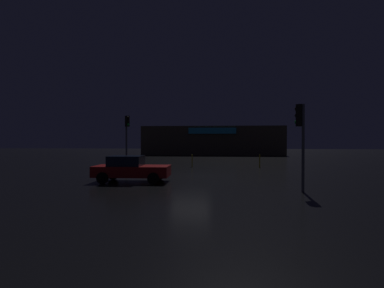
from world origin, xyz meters
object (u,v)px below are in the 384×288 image
at_px(traffic_signal_opposite, 301,128).
at_px(traffic_signal_main, 127,132).
at_px(car_near, 131,169).
at_px(store_building, 213,141).

bearing_deg(traffic_signal_opposite, traffic_signal_main, 135.42).
bearing_deg(car_near, traffic_signal_opposite, -15.96).
xyz_separation_m(store_building, traffic_signal_main, (-6.88, -23.98, 0.83)).
distance_m(traffic_signal_main, car_near, 9.85).
bearing_deg(store_building, traffic_signal_main, -106.02).
bearing_deg(traffic_signal_main, store_building, 73.98).
bearing_deg(store_building, car_near, -96.60).
bearing_deg(traffic_signal_opposite, store_building, 97.74).
relative_size(store_building, traffic_signal_main, 4.94).
bearing_deg(store_building, traffic_signal_opposite, -82.26).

